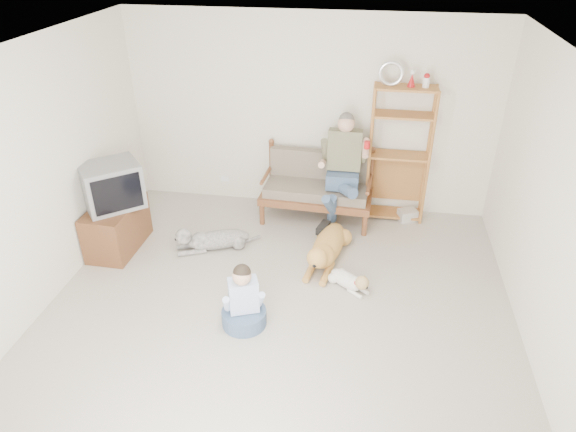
% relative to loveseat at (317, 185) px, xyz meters
% --- Properties ---
extents(floor, '(5.50, 5.50, 0.00)m').
position_rel_loveseat_xyz_m(floor, '(-0.17, -2.37, -0.49)').
color(floor, beige).
rests_on(floor, ground).
extents(ceiling, '(5.50, 5.50, 0.00)m').
position_rel_loveseat_xyz_m(ceiling, '(-0.17, -2.37, 2.21)').
color(ceiling, silver).
rests_on(ceiling, ground).
extents(wall_back, '(5.00, 0.00, 5.00)m').
position_rel_loveseat_xyz_m(wall_back, '(-0.17, 0.38, 0.86)').
color(wall_back, silver).
rests_on(wall_back, ground).
extents(wall_left, '(0.00, 5.50, 5.50)m').
position_rel_loveseat_xyz_m(wall_left, '(-2.67, -2.37, 0.86)').
color(wall_left, silver).
rests_on(wall_left, ground).
extents(wall_right, '(0.00, 5.50, 5.50)m').
position_rel_loveseat_xyz_m(wall_right, '(2.33, -2.37, 0.86)').
color(wall_right, silver).
rests_on(wall_right, ground).
extents(loveseat, '(1.53, 0.77, 0.95)m').
position_rel_loveseat_xyz_m(loveseat, '(0.00, 0.00, 0.00)').
color(loveseat, brown).
rests_on(loveseat, ground).
extents(man, '(0.58, 0.83, 1.35)m').
position_rel_loveseat_xyz_m(man, '(0.32, -0.22, 0.22)').
color(man, '#44597D').
rests_on(man, loveseat).
extents(etagere, '(0.83, 0.36, 2.17)m').
position_rel_loveseat_xyz_m(etagere, '(1.06, 0.18, 0.47)').
color(etagere, '#A36F33').
rests_on(etagere, ground).
extents(book_stack, '(0.29, 0.26, 0.16)m').
position_rel_loveseat_xyz_m(book_stack, '(1.27, 0.10, -0.41)').
color(book_stack, silver).
rests_on(book_stack, ground).
extents(tv_stand, '(0.52, 0.91, 0.60)m').
position_rel_loveseat_xyz_m(tv_stand, '(-2.40, -1.20, -0.19)').
color(tv_stand, brown).
rests_on(tv_stand, ground).
extents(crt_tv, '(0.85, 0.83, 0.55)m').
position_rel_loveseat_xyz_m(crt_tv, '(-2.37, -1.18, 0.39)').
color(crt_tv, slate).
rests_on(crt_tv, tv_stand).
extents(wall_outlet, '(0.12, 0.02, 0.08)m').
position_rel_loveseat_xyz_m(wall_outlet, '(-1.42, 0.37, -0.19)').
color(wall_outlet, white).
rests_on(wall_outlet, ground).
extents(golden_retriever, '(0.50, 1.40, 0.42)m').
position_rel_loveseat_xyz_m(golden_retriever, '(0.24, -1.06, -0.31)').
color(golden_retriever, '#CB8F46').
rests_on(golden_retriever, ground).
extents(shaggy_dog, '(1.05, 0.57, 0.34)m').
position_rel_loveseat_xyz_m(shaggy_dog, '(-1.23, -1.04, -0.35)').
color(shaggy_dog, silver).
rests_on(shaggy_dog, ground).
extents(terrier, '(0.56, 0.47, 0.25)m').
position_rel_loveseat_xyz_m(terrier, '(0.57, -1.58, -0.38)').
color(terrier, white).
rests_on(terrier, ground).
extents(child, '(0.47, 0.47, 0.73)m').
position_rel_loveseat_xyz_m(child, '(-0.48, -2.34, -0.22)').
color(child, '#44597D').
rests_on(child, ground).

